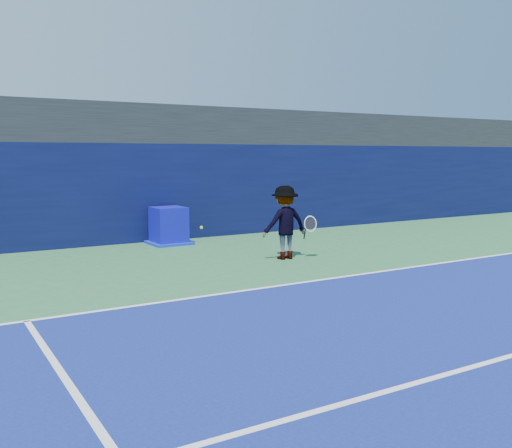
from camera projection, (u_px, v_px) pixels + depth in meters
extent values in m
plane|color=#2E683B|center=(389.00, 322.00, 9.14)|extent=(80.00, 80.00, 0.00)
cube|color=white|center=(285.00, 285.00, 11.70)|extent=(24.00, 0.10, 0.01)
cube|color=white|center=(498.00, 360.00, 7.43)|extent=(24.00, 0.10, 0.01)
cube|color=black|center=(141.00, 126.00, 18.51)|extent=(36.00, 3.00, 1.20)
cube|color=#0A0E37|center=(153.00, 192.00, 17.91)|extent=(36.00, 1.00, 3.00)
cube|color=#0E0BA5|center=(169.00, 226.00, 17.04)|extent=(0.94, 0.94, 1.11)
cube|color=#0E26C4|center=(169.00, 243.00, 17.11)|extent=(1.18, 1.18, 0.07)
imported|color=silver|center=(285.00, 222.00, 14.56)|extent=(1.25, 0.76, 1.88)
cylinder|color=black|center=(305.00, 234.00, 14.62)|extent=(0.09, 0.17, 0.30)
torus|color=white|center=(310.00, 224.00, 14.61)|extent=(0.35, 0.20, 0.34)
cylinder|color=black|center=(310.00, 224.00, 14.61)|extent=(0.29, 0.15, 0.29)
sphere|color=#A8D017|center=(201.00, 227.00, 13.52)|extent=(0.07, 0.07, 0.07)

